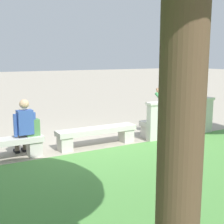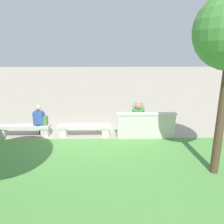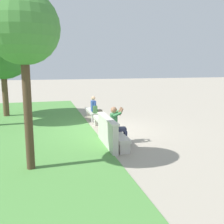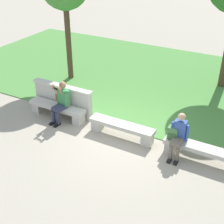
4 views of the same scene
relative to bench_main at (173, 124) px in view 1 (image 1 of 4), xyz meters
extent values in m
plane|color=#A89E8C|center=(2.36, 0.00, -0.30)|extent=(80.00, 80.00, 0.00)
cube|color=beige|center=(0.00, 0.00, 0.09)|extent=(2.01, 0.40, 0.12)
cube|color=beige|center=(-0.83, 0.00, -0.14)|extent=(0.28, 0.34, 0.33)
cube|color=beige|center=(0.83, 0.00, -0.14)|extent=(0.28, 0.34, 0.33)
cube|color=beige|center=(2.36, 0.00, 0.09)|extent=(2.01, 0.40, 0.12)
cube|color=beige|center=(1.53, 0.00, -0.14)|extent=(0.28, 0.34, 0.33)
cube|color=beige|center=(3.18, 0.00, -0.14)|extent=(0.28, 0.34, 0.33)
cube|color=beige|center=(3.89, 0.00, -0.14)|extent=(0.28, 0.34, 0.33)
cube|color=beige|center=(0.00, 0.34, 0.17)|extent=(2.15, 0.18, 0.95)
cube|color=beige|center=(0.00, 0.34, 0.68)|extent=(2.21, 0.24, 0.06)
cube|color=brown|center=(0.00, 0.24, 0.29)|extent=(0.44, 0.02, 0.22)
cube|color=black|center=(0.11, -0.43, -0.27)|extent=(0.13, 0.25, 0.06)
cylinder|color=#2D334C|center=(0.12, -0.36, -0.06)|extent=(0.11, 0.11, 0.42)
cube|color=black|center=(0.31, -0.46, -0.27)|extent=(0.13, 0.25, 0.06)
cylinder|color=#2D334C|center=(0.32, -0.39, -0.06)|extent=(0.11, 0.11, 0.42)
cube|color=#2D334C|center=(0.24, -0.19, 0.21)|extent=(0.35, 0.45, 0.12)
cube|color=#3D894C|center=(0.27, 0.04, 0.49)|extent=(0.36, 0.26, 0.56)
sphere|color=#9E7051|center=(0.27, 0.04, 0.91)|extent=(0.22, 0.22, 0.22)
cylinder|color=#3D894C|center=(0.07, -0.04, 0.78)|extent=(0.13, 0.32, 0.21)
cylinder|color=#9E7051|center=(0.12, -0.18, 0.86)|extent=(0.12, 0.20, 0.27)
cylinder|color=#3D894C|center=(0.45, -0.08, 0.78)|extent=(0.13, 0.32, 0.21)
cylinder|color=#9E7051|center=(0.36, -0.21, 0.86)|extent=(0.08, 0.18, 0.27)
cube|color=black|center=(0.23, -0.26, 0.90)|extent=(0.15, 0.03, 0.08)
cube|color=black|center=(4.01, -0.42, -0.27)|extent=(0.11, 0.22, 0.06)
cylinder|color=#6B6051|center=(4.00, -0.36, -0.06)|extent=(0.10, 0.10, 0.42)
cube|color=black|center=(4.19, -0.41, -0.27)|extent=(0.11, 0.22, 0.06)
cylinder|color=#6B6051|center=(4.18, -0.35, -0.06)|extent=(0.10, 0.10, 0.42)
cube|color=#6B6051|center=(4.08, -0.18, 0.21)|extent=(0.30, 0.41, 0.12)
cube|color=#33519E|center=(4.07, 0.04, 0.47)|extent=(0.33, 0.22, 0.52)
sphere|color=tan|center=(4.07, 0.04, 0.86)|extent=(0.20, 0.20, 0.20)
cylinder|color=#33519E|center=(3.87, 0.01, 0.42)|extent=(0.08, 0.08, 0.48)
cylinder|color=#33519E|center=(4.27, 0.03, 0.42)|extent=(0.08, 0.08, 0.48)
cube|color=#4C7F47|center=(3.91, 0.00, 0.33)|extent=(0.28, 0.20, 0.36)
cube|color=#395F35|center=(3.91, -0.11, 0.26)|extent=(0.20, 0.06, 0.16)
torus|color=black|center=(3.91, 0.00, 0.53)|extent=(0.10, 0.02, 0.10)
cylinder|color=#4C3826|center=(4.24, 5.02, 1.32)|extent=(0.31, 0.31, 3.24)
camera|label=1|loc=(5.62, 6.56, 1.83)|focal=50.00mm
camera|label=2|loc=(1.43, 8.06, 2.91)|focal=35.00mm
camera|label=3|loc=(-8.43, 2.41, 2.47)|focal=42.00mm
camera|label=4|loc=(5.80, -6.89, 5.02)|focal=50.00mm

